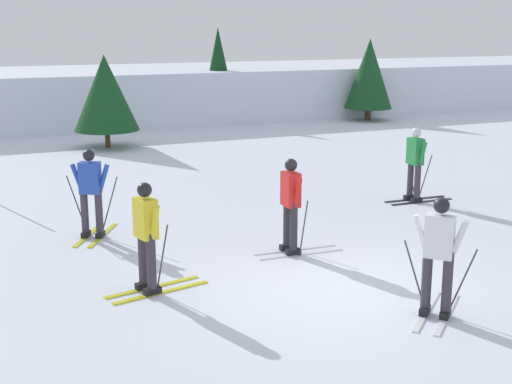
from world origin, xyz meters
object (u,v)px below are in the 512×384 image
skier_green (415,162)px  skier_white (439,254)px  conifer_far_right (369,74)px  conifer_far_centre (218,69)px  skier_yellow (147,234)px  conifer_far_left (105,93)px  skier_blue (91,191)px  skier_red (291,203)px

skier_green → skier_white: (-3.61, -5.60, -0.00)m
conifer_far_right → conifer_far_centre: 6.33m
skier_yellow → conifer_far_right: conifer_far_right is taller
conifer_far_left → conifer_far_centre: bearing=39.2°
conifer_far_right → skier_green: bearing=-117.6°
skier_blue → conifer_far_left: conifer_far_left is taller
skier_yellow → skier_green: (7.04, 3.16, -0.00)m
skier_blue → conifer_far_right: 18.76m
skier_yellow → skier_green: bearing=24.1°
skier_red → conifer_far_centre: size_ratio=0.44×
skier_yellow → skier_white: bearing=-35.5°
skier_green → conifer_far_right: (6.59, 12.60, 1.04)m
skier_yellow → skier_red: 2.93m
conifer_far_left → conifer_far_right: conifer_far_right is taller
skier_green → skier_white: bearing=-122.8°
skier_yellow → conifer_far_left: 13.39m
skier_red → conifer_far_right: 18.45m
skier_white → skier_yellow: bearing=144.5°
skier_yellow → conifer_far_centre: 19.36m
skier_yellow → conifer_far_centre: (7.63, 17.75, 1.27)m
skier_green → conifer_far_centre: size_ratio=0.44×
conifer_far_left → conifer_far_centre: size_ratio=0.78×
skier_red → conifer_far_right: size_ratio=0.50×
skier_yellow → skier_red: bearing=17.0°
conifer_far_right → conifer_far_left: bearing=-167.5°
skier_green → conifer_far_centre: 14.66m
skier_red → skier_green: bearing=28.5°
conifer_far_left → conifer_far_right: (11.57, 2.56, 0.15)m
skier_green → conifer_far_left: (-4.98, 10.05, 0.89)m
conifer_far_left → skier_blue: bearing=-103.0°
skier_yellow → skier_green: 7.72m
skier_green → skier_white: same height
skier_yellow → skier_white: size_ratio=1.00×
skier_white → skier_blue: same height
conifer_far_right → conifer_far_centre: size_ratio=0.88×
skier_green → skier_red: bearing=-151.5°
skier_red → skier_white: size_ratio=1.00×
skier_red → skier_blue: bearing=142.7°
skier_red → skier_white: 3.36m
conifer_far_left → conifer_far_centre: conifer_far_centre is taller
conifer_far_right → conifer_far_centre: conifer_far_centre is taller
conifer_far_centre → skier_red: bearing=-106.0°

